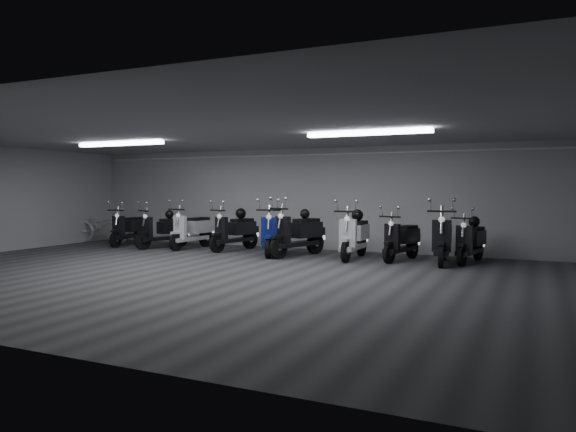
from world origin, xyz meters
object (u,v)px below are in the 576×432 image
at_px(scooter_2, 191,224).
at_px(bicycle, 102,222).
at_px(scooter_4, 272,227).
at_px(helmet_2, 169,214).
at_px(helmet_0, 241,213).
at_px(helmet_3, 474,222).
at_px(helmet_4, 357,215).
at_px(scooter_3, 234,225).
at_px(scooter_0, 128,223).
at_px(scooter_8, 443,231).
at_px(scooter_9, 471,235).
at_px(helmet_1, 305,214).
at_px(scooter_1, 162,225).
at_px(scooter_5, 297,226).
at_px(scooter_6, 354,229).
at_px(scooter_7, 401,233).

bearing_deg(scooter_2, bicycle, -177.68).
xyz_separation_m(scooter_4, helmet_2, (-3.44, 0.33, 0.22)).
xyz_separation_m(bicycle, helmet_2, (2.71, -0.21, 0.29)).
bearing_deg(bicycle, helmet_0, -93.23).
height_order(helmet_0, helmet_3, helmet_0).
height_order(helmet_3, helmet_4, helmet_4).
xyz_separation_m(scooter_3, bicycle, (-4.78, 0.11, -0.04)).
distance_m(scooter_0, scooter_8, 9.06).
relative_size(scooter_4, helmet_3, 7.63).
distance_m(scooter_9, helmet_1, 3.99).
relative_size(scooter_1, scooter_8, 0.89).
bearing_deg(helmet_2, helmet_3, 3.25).
height_order(scooter_4, scooter_9, scooter_4).
distance_m(scooter_5, scooter_9, 4.09).
bearing_deg(scooter_6, scooter_1, 179.40).
height_order(scooter_5, helmet_0, scooter_5).
xyz_separation_m(scooter_1, scooter_9, (8.26, 0.46, -0.02)).
bearing_deg(helmet_2, scooter_6, -1.91).
xyz_separation_m(helmet_1, helmet_4, (1.34, 0.12, -0.01)).
height_order(scooter_1, helmet_4, scooter_1).
height_order(scooter_1, scooter_4, scooter_4).
xyz_separation_m(scooter_6, helmet_2, (-5.55, 0.19, 0.23)).
height_order(scooter_8, helmet_1, scooter_8).
xyz_separation_m(scooter_3, scooter_6, (3.48, -0.28, 0.03)).
relative_size(bicycle, helmet_4, 7.02).
bearing_deg(helmet_3, scooter_9, -101.15).
bearing_deg(helmet_4, helmet_1, -174.79).
distance_m(scooter_7, helmet_0, 4.55).
xyz_separation_m(scooter_1, scooter_4, (3.53, -0.09, 0.06)).
relative_size(scooter_0, scooter_5, 0.88).
height_order(scooter_1, scooter_6, scooter_6).
height_order(scooter_2, scooter_9, scooter_2).
bearing_deg(scooter_6, helmet_0, 170.07).
distance_m(scooter_6, helmet_1, 1.39).
height_order(scooter_9, helmet_4, scooter_9).
distance_m(scooter_1, scooter_9, 8.27).
bearing_deg(scooter_7, bicycle, -167.80).
distance_m(scooter_7, helmet_3, 1.66).
relative_size(scooter_0, scooter_7, 1.01).
distance_m(scooter_3, scooter_4, 1.44).
height_order(scooter_5, helmet_2, scooter_5).
relative_size(scooter_1, helmet_0, 6.20).
bearing_deg(scooter_8, scooter_9, 25.11).
bearing_deg(helmet_1, scooter_1, -177.40).
relative_size(scooter_1, scooter_9, 1.03).
distance_m(scooter_4, scooter_8, 4.17).
bearing_deg(helmet_4, scooter_7, -6.27).
xyz_separation_m(scooter_8, helmet_0, (-5.47, 0.47, 0.25)).
xyz_separation_m(scooter_1, helmet_1, (4.30, 0.20, 0.38)).
xyz_separation_m(scooter_7, helmet_4, (-1.10, 0.12, 0.39)).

